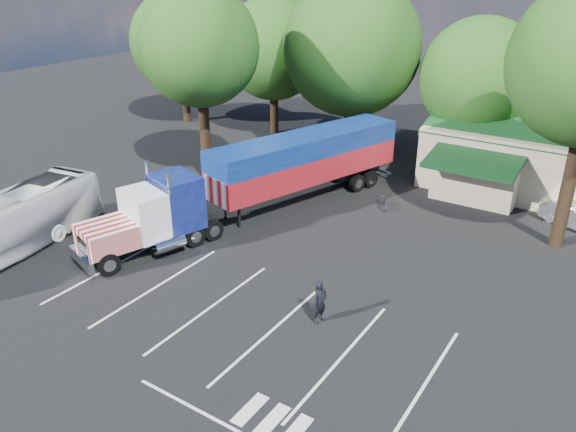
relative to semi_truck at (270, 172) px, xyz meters
The scene contains 11 objects.
ground 5.93m from the semi_truck, 46.23° to the right, with size 120.00×120.00×0.00m, color black.
tree_row_a 22.69m from the semi_truck, 145.39° to the left, with size 9.00×9.00×11.68m.
tree_row_b 17.35m from the semi_truck, 123.69° to the left, with size 8.40×8.40×11.35m.
tree_row_c 13.56m from the semi_truck, 95.93° to the left, with size 10.00×10.00×13.05m.
tree_row_d 16.18m from the semi_truck, 60.44° to the left, with size 8.00×8.00×10.60m.
tree_near_left 9.50m from the semi_truck, 162.67° to the left, with size 7.60×7.60×12.65m.
semi_truck is the anchor object (origin of this frame).
woman 11.74m from the semi_truck, 45.06° to the right, with size 0.71×0.46×1.93m, color black.
bicycle 7.19m from the semi_truck, 36.70° to the left, with size 0.60×1.72×0.90m, color black.
tour_bus 14.40m from the semi_truck, 124.21° to the right, with size 2.66×11.36×3.16m, color silver.
silver_sedan 17.52m from the semi_truck, 25.51° to the left, with size 1.37×3.93×1.29m, color #A9ABB1.
Camera 1 is at (14.10, -21.41, 13.81)m, focal length 35.00 mm.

